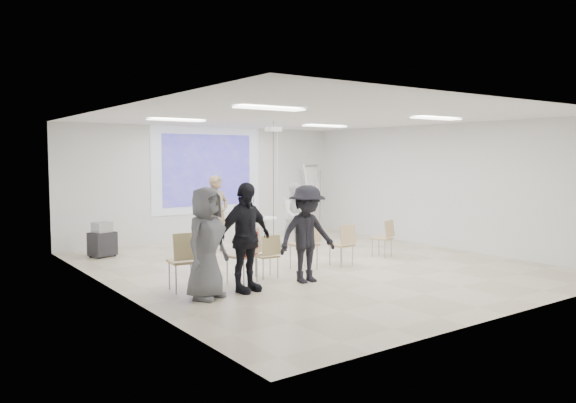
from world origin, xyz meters
TOP-DOWN VIEW (x-y plane):
  - floor at (0.00, 0.00)m, footprint 8.00×9.00m
  - ceiling at (0.00, 0.00)m, footprint 8.00×9.00m
  - wall_back at (0.00, 4.55)m, footprint 8.00×0.10m
  - wall_left at (-4.05, 0.00)m, footprint 0.10×9.00m
  - wall_right at (4.05, 0.00)m, footprint 0.10×9.00m
  - projection_halo at (0.00, 4.49)m, footprint 3.20×0.01m
  - projection_image at (0.00, 4.47)m, footprint 2.60×0.01m
  - pedestal_table at (0.34, 2.28)m, footprint 0.69×0.69m
  - player_left at (-0.79, 2.50)m, footprint 0.86×0.72m
  - player_right at (1.21, 2.13)m, footprint 0.98×0.87m
  - controller_left at (-0.61, 2.75)m, footprint 0.08×0.13m
  - controller_right at (1.03, 2.38)m, footprint 0.07×0.12m
  - chair_far_left at (-3.08, -0.62)m, footprint 0.52×0.55m
  - chair_left_mid at (-1.97, -0.70)m, footprint 0.60×0.62m
  - chair_left_inner at (-1.40, -0.55)m, footprint 0.41×0.44m
  - chair_center at (-0.40, -0.38)m, footprint 0.48×0.51m
  - chair_right_inner at (0.44, -0.52)m, footprint 0.41×0.44m
  - chair_right_far at (1.87, -0.25)m, footprint 0.49×0.51m
  - red_jacket at (-2.00, -0.84)m, footprint 0.42×0.23m
  - laptop at (-1.40, -0.46)m, footprint 0.31×0.24m
  - audience_left at (-2.27, -1.17)m, footprint 1.32×0.94m
  - audience_mid at (-1.02, -1.21)m, footprint 1.30×0.77m
  - audience_outer at (-3.00, -1.22)m, footprint 1.14×1.00m
  - flipchart_easel at (3.01, 3.81)m, footprint 0.79×0.64m
  - av_cart at (-3.17, 3.42)m, footprint 0.62×0.55m
  - ceiling_projector at (0.10, 1.49)m, footprint 0.30×0.25m
  - fluor_panel_nw at (-2.00, 2.00)m, footprint 1.20×0.30m
  - fluor_panel_ne at (2.00, 2.00)m, footprint 1.20×0.30m
  - fluor_panel_sw at (-2.00, -1.50)m, footprint 1.20×0.30m
  - fluor_panel_se at (2.00, -1.50)m, footprint 1.20×0.30m

SIDE VIEW (x-z plane):
  - floor at x=0.00m, z-range -0.10..0.00m
  - av_cart at x=-3.17m, z-range -0.03..0.74m
  - laptop at x=-1.40m, z-range 0.42..0.44m
  - pedestal_table at x=0.34m, z-range 0.04..0.83m
  - chair_left_inner at x=-1.40m, z-range 0.07..0.87m
  - chair_right_far at x=1.87m, z-range 0.07..0.89m
  - chair_right_inner at x=0.44m, z-range 0.08..0.93m
  - chair_left_mid at x=-1.97m, z-range 0.09..1.06m
  - chair_far_left at x=-3.08m, z-range 0.09..1.08m
  - chair_center at x=-0.40m, z-range 0.09..1.08m
  - red_jacket at x=-2.00m, z-range 0.52..0.92m
  - player_right at x=1.21m, z-range 0.00..1.73m
  - audience_mid at x=-1.02m, z-range 0.00..1.94m
  - audience_outer at x=-3.00m, z-range 0.00..1.96m
  - player_left at x=-0.79m, z-range 0.00..2.01m
  - audience_left at x=-2.27m, z-range 0.00..2.06m
  - controller_right at x=1.03m, z-range 1.15..1.19m
  - controller_left at x=-0.61m, z-range 1.31..1.35m
  - flipchart_easel at x=3.01m, z-range 0.47..2.45m
  - wall_back at x=0.00m, z-range 0.00..3.00m
  - wall_left at x=-4.05m, z-range 0.00..3.00m
  - wall_right at x=4.05m, z-range 0.00..3.00m
  - projection_halo at x=0.00m, z-range 0.70..3.00m
  - projection_image at x=0.00m, z-range 0.90..2.80m
  - ceiling_projector at x=0.10m, z-range 1.19..4.19m
  - fluor_panel_nw at x=-2.00m, z-range 2.96..2.98m
  - fluor_panel_ne at x=2.00m, z-range 2.96..2.98m
  - fluor_panel_sw at x=-2.00m, z-range 2.96..2.98m
  - fluor_panel_se at x=2.00m, z-range 2.96..2.98m
  - ceiling at x=0.00m, z-range 3.00..3.10m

